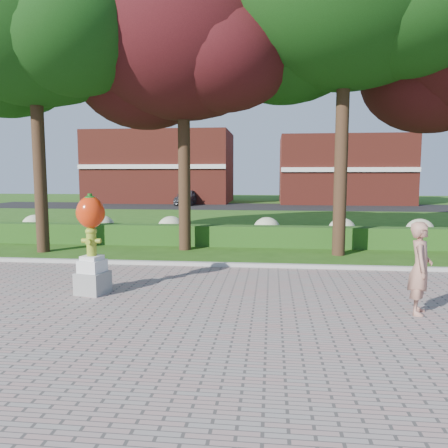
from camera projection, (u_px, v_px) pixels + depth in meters
name	position (u px, v px, depth m)	size (l,w,h in m)	color
ground	(219.00, 295.00, 10.07)	(100.00, 100.00, 0.00)	#264E13
walkway	(185.00, 372.00, 6.12)	(40.00, 14.00, 0.04)	gray
curb	(231.00, 265.00, 13.03)	(40.00, 0.18, 0.15)	#ADADA5
lawn_hedge	(241.00, 236.00, 16.94)	(24.00, 0.70, 0.80)	#1F4E16
hydrangea_row	(256.00, 229.00, 17.85)	(20.10, 1.10, 0.99)	#B7BB8F
street	(258.00, 207.00, 37.73)	(50.00, 8.00, 0.02)	black
building_left	(162.00, 167.00, 44.34)	(14.00, 8.00, 7.00)	maroon
building_right	(342.00, 170.00, 42.43)	(12.00, 8.00, 6.40)	maroon
tree_far_left	(31.00, 22.00, 14.97)	(9.00, 7.68, 11.66)	black
tree_mid_left	(181.00, 46.00, 15.48)	(8.25, 7.04, 10.69)	black
hydrant_sculpture	(91.00, 241.00, 9.95)	(0.75, 0.75, 2.31)	gray
woman	(420.00, 268.00, 8.52)	(0.67, 0.44, 1.83)	#AB7562
parked_car	(187.00, 197.00, 39.98)	(1.67, 4.16, 1.42)	#3F4147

